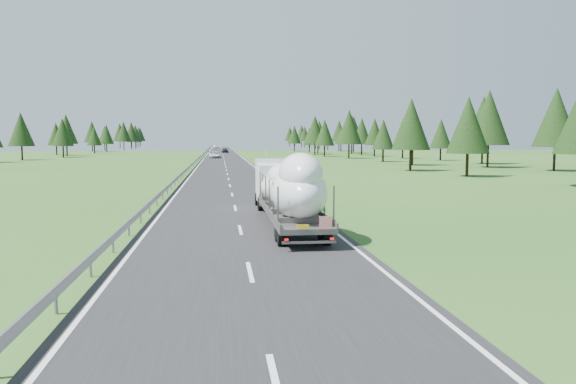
{
  "coord_description": "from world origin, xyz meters",
  "views": [
    {
      "loc": [
        -1.0,
        -18.98,
        4.58
      ],
      "look_at": [
        2.59,
        10.38,
        1.78
      ],
      "focal_mm": 35.0,
      "sensor_mm": 36.0,
      "label": 1
    }
  ],
  "objects": [
    {
      "name": "distant_car_blue",
      "position": [
        -2.69,
        251.8,
        0.72
      ],
      "size": [
        1.57,
        4.41,
        1.45
      ],
      "primitive_type": "imported",
      "rotation": [
        0.0,
        0.0,
        -0.01
      ],
      "color": "#181C45",
      "rests_on": "ground"
    },
    {
      "name": "distant_van",
      "position": [
        -2.04,
        116.02,
        0.76
      ],
      "size": [
        3.06,
        5.7,
        1.52
      ],
      "primitive_type": "imported",
      "rotation": [
        0.0,
        0.0,
        0.1
      ],
      "color": "silver",
      "rests_on": "ground"
    },
    {
      "name": "highway_sign",
      "position": [
        7.2,
        80.0,
        1.81
      ],
      "size": [
        0.08,
        0.9,
        2.6
      ],
      "color": "slate",
      "rests_on": "ground"
    },
    {
      "name": "tree_line_right",
      "position": [
        39.79,
        128.97,
        7.09
      ],
      "size": [
        26.81,
        360.72,
        12.52
      ],
      "color": "black",
      "rests_on": "ground"
    },
    {
      "name": "marker_posts",
      "position": [
        6.5,
        155.0,
        0.54
      ],
      "size": [
        0.13,
        350.08,
        1.0
      ],
      "color": "silver",
      "rests_on": "ground"
    },
    {
      "name": "road_surface",
      "position": [
        0.0,
        100.0,
        0.01
      ],
      "size": [
        10.0,
        400.0,
        0.02
      ],
      "primitive_type": "cube",
      "color": "black",
      "rests_on": "ground"
    },
    {
      "name": "boat_truck",
      "position": [
        2.59,
        10.86,
        2.01
      ],
      "size": [
        2.57,
        17.18,
        3.97
      ],
      "color": "silver",
      "rests_on": "ground"
    },
    {
      "name": "ground",
      "position": [
        0.0,
        0.0,
        0.0
      ],
      "size": [
        400.0,
        400.0,
        0.0
      ],
      "primitive_type": "plane",
      "color": "#29501A",
      "rests_on": "ground"
    },
    {
      "name": "distant_car_dark",
      "position": [
        0.85,
        166.26,
        0.79
      ],
      "size": [
        2.27,
        4.81,
        1.59
      ],
      "primitive_type": "imported",
      "rotation": [
        0.0,
        0.0,
        0.09
      ],
      "color": "black",
      "rests_on": "ground"
    },
    {
      "name": "guardrail",
      "position": [
        -5.3,
        99.94,
        0.6
      ],
      "size": [
        0.1,
        400.0,
        0.76
      ],
      "color": "slate",
      "rests_on": "ground"
    },
    {
      "name": "tree_line_left",
      "position": [
        -43.72,
        149.12,
        6.99
      ],
      "size": [
        16.26,
        361.15,
        12.25
      ],
      "color": "black",
      "rests_on": "ground"
    }
  ]
}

